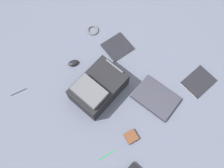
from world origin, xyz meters
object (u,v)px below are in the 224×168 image
(laptop, at_px, (156,98))
(book_comic, at_px, (198,82))
(pen_blue, at_px, (19,92))
(earbud_pouch, at_px, (131,137))
(book_blue, at_px, (117,47))
(backpack, at_px, (98,88))
(cable_coil, at_px, (93,30))
(pen_black, at_px, (106,155))
(computer_mouse, at_px, (73,63))

(laptop, xyz_separation_m, book_comic, (0.18, 0.36, -0.01))
(book_comic, height_order, pen_blue, book_comic)
(earbud_pouch, bearing_deg, book_blue, 139.02)
(laptop, bearing_deg, backpack, -144.98)
(backpack, bearing_deg, cable_coil, 137.84)
(backpack, xyz_separation_m, pen_black, (0.39, -0.33, -0.09))
(laptop, height_order, pen_blue, laptop)
(book_comic, bearing_deg, book_blue, -164.59)
(book_blue, relative_size, earbud_pouch, 3.02)
(backpack, height_order, laptop, backpack)
(pen_blue, relative_size, earbud_pouch, 1.54)
(book_blue, relative_size, computer_mouse, 2.95)
(backpack, bearing_deg, earbud_pouch, -13.19)
(backpack, xyz_separation_m, pen_blue, (-0.49, -0.44, -0.09))
(laptop, relative_size, earbud_pouch, 4.04)
(book_blue, height_order, earbud_pouch, earbud_pouch)
(book_comic, height_order, computer_mouse, computer_mouse)
(computer_mouse, relative_size, cable_coil, 0.85)
(book_comic, bearing_deg, earbud_pouch, -99.80)
(book_blue, relative_size, pen_black, 1.88)
(computer_mouse, bearing_deg, book_blue, -87.46)
(cable_coil, bearing_deg, pen_blue, -92.86)
(backpack, distance_m, book_comic, 0.85)
(book_blue, xyz_separation_m, pen_blue, (-0.33, -0.87, -0.00))
(computer_mouse, height_order, cable_coil, computer_mouse)
(pen_blue, bearing_deg, backpack, 41.93)
(pen_black, bearing_deg, pen_blue, -172.94)
(book_comic, bearing_deg, cable_coil, -167.81)
(computer_mouse, bearing_deg, book_comic, -120.25)
(earbud_pouch, bearing_deg, pen_black, -102.03)
(book_comic, distance_m, earbud_pouch, 0.74)
(computer_mouse, height_order, pen_black, computer_mouse)
(backpack, bearing_deg, laptop, 35.02)
(backpack, distance_m, pen_blue, 0.67)
(laptop, distance_m, book_comic, 0.40)
(laptop, relative_size, cable_coil, 3.36)
(book_blue, xyz_separation_m, earbud_pouch, (0.61, -0.53, 0.01))
(backpack, distance_m, earbud_pouch, 0.46)
(cable_coil, relative_size, earbud_pouch, 1.20)
(backpack, bearing_deg, computer_mouse, 172.36)
(book_comic, height_order, cable_coil, book_comic)
(backpack, distance_m, book_blue, 0.47)
(book_comic, bearing_deg, pen_black, -100.33)
(backpack, xyz_separation_m, earbud_pouch, (0.44, -0.10, -0.08))
(backpack, xyz_separation_m, book_comic, (0.57, 0.63, -0.08))
(cable_coil, relative_size, pen_blue, 0.78)
(book_blue, distance_m, pen_black, 0.94)
(earbud_pouch, bearing_deg, backpack, 166.81)
(cable_coil, height_order, earbud_pouch, earbud_pouch)
(book_comic, relative_size, pen_blue, 2.01)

